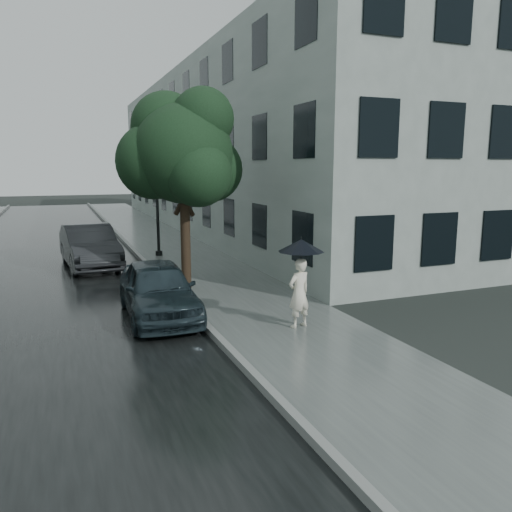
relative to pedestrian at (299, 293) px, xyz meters
name	(u,v)px	position (x,y,z in m)	size (l,w,h in m)	color
ground	(285,332)	(-0.44, -0.22, -0.81)	(120.00, 120.00, 0.00)	black
sidewalk	(175,250)	(-0.19, 11.78, -0.80)	(3.50, 60.00, 0.01)	slate
kerb_near	(133,251)	(-2.01, 11.78, -0.73)	(0.15, 60.00, 0.15)	slate
asphalt_road	(45,258)	(-5.51, 11.78, -0.80)	(6.85, 60.00, 0.00)	black
building_near	(230,152)	(5.04, 19.28, 3.69)	(7.02, 36.00, 9.00)	#909D96
pedestrian	(299,293)	(0.00, 0.00, 0.00)	(0.58, 0.38, 1.59)	silver
umbrella	(301,245)	(0.02, -0.03, 1.09)	(1.29, 1.29, 1.15)	black
street_tree	(182,152)	(-1.46, 4.71, 3.22)	(3.76, 3.42, 5.87)	#332619
lamp_post	(153,178)	(-1.28, 10.55, 2.35)	(0.84, 0.38, 5.55)	black
car_near	(158,289)	(-2.81, 1.97, -0.11)	(1.62, 4.03, 1.37)	#1C2A30
car_far	(89,246)	(-3.94, 9.07, -0.03)	(1.62, 4.66, 1.54)	#25272B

